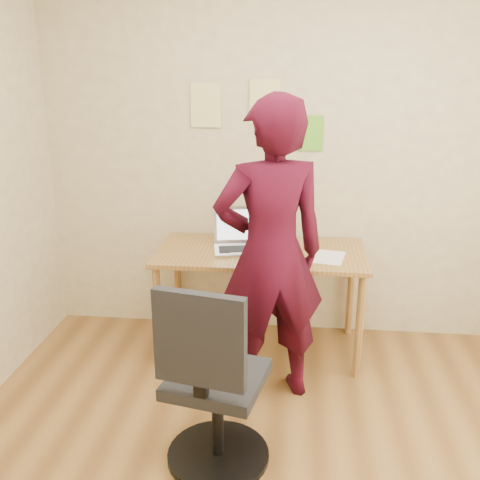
# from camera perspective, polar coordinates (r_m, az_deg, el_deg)

# --- Properties ---
(room) EXTENTS (3.58, 3.58, 2.78)m
(room) POSITION_cam_1_polar(r_m,az_deg,el_deg) (2.10, 4.05, 2.24)
(room) COLOR brown
(room) RESTS_ON ground
(desk) EXTENTS (1.40, 0.70, 0.74)m
(desk) POSITION_cam_1_polar(r_m,az_deg,el_deg) (3.64, 2.21, -2.43)
(desk) COLOR olive
(desk) RESTS_ON ground
(laptop) EXTENTS (0.42, 0.38, 0.26)m
(laptop) POSITION_cam_1_polar(r_m,az_deg,el_deg) (3.63, 0.11, -0.10)
(laptop) COLOR #B5B5BD
(laptop) RESTS_ON desk
(paper_sheet) EXTENTS (0.24, 0.31, 0.00)m
(paper_sheet) POSITION_cam_1_polar(r_m,az_deg,el_deg) (3.53, 9.45, -1.82)
(paper_sheet) COLOR white
(paper_sheet) RESTS_ON desk
(phone) EXTENTS (0.07, 0.12, 0.01)m
(phone) POSITION_cam_1_polar(r_m,az_deg,el_deg) (3.40, 6.80, -2.37)
(phone) COLOR black
(phone) RESTS_ON desk
(wall_note_left) EXTENTS (0.21, 0.00, 0.30)m
(wall_note_left) POSITION_cam_1_polar(r_m,az_deg,el_deg) (3.82, -3.67, 14.14)
(wall_note_left) COLOR #EDDD8D
(wall_note_left) RESTS_ON room
(wall_note_mid) EXTENTS (0.21, 0.00, 0.30)m
(wall_note_mid) POSITION_cam_1_polar(r_m,az_deg,el_deg) (3.78, 2.66, 14.52)
(wall_note_mid) COLOR #EDDD8D
(wall_note_mid) RESTS_ON room
(wall_note_right) EXTENTS (0.18, 0.00, 0.24)m
(wall_note_right) POSITION_cam_1_polar(r_m,az_deg,el_deg) (3.79, 7.48, 11.22)
(wall_note_right) COLOR #5FB929
(wall_note_right) RESTS_ON room
(office_chair) EXTENTS (0.52, 0.54, 1.01)m
(office_chair) POSITION_cam_1_polar(r_m,az_deg,el_deg) (2.67, -2.95, -15.88)
(office_chair) COLOR black
(office_chair) RESTS_ON ground
(person) EXTENTS (0.76, 0.62, 1.80)m
(person) POSITION_cam_1_polar(r_m,az_deg,el_deg) (3.06, 3.25, -1.54)
(person) COLOR #360716
(person) RESTS_ON ground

